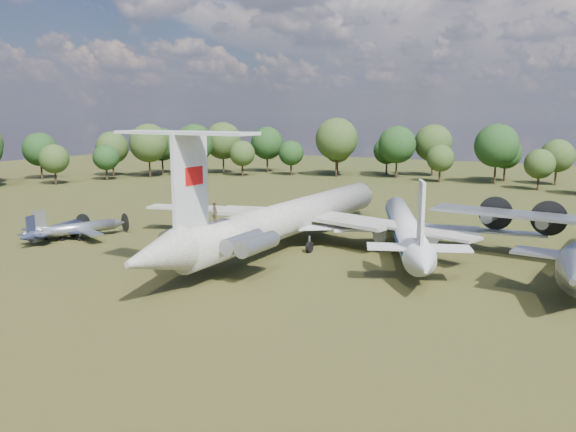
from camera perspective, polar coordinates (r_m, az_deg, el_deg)
The scene contains 6 objects.
ground at distance 71.19m, azimuth -4.90°, elevation -3.10°, with size 300.00×300.00×0.00m, color #273B13.
il62_airliner at distance 70.70m, azimuth 0.58°, elevation -0.73°, with size 45.76×59.49×5.83m, color beige, non-canonical shape.
tu104_jet at distance 70.01m, azimuth 11.81°, elevation -1.68°, with size 32.65×43.53×4.35m, color silver, non-canonical shape.
small_prop_west at distance 80.65m, azimuth -22.59°, elevation -1.55°, with size 10.02×13.67×2.00m, color black, non-canonical shape.
small_prop_northwest at distance 80.09m, azimuth -20.53°, elevation -1.42°, with size 10.97×14.95×2.19m, color #999BA0, non-canonical shape.
person_on_il62 at distance 56.49m, azimuth -7.46°, elevation 0.42°, with size 0.71×0.47×1.96m, color brown.
Camera 1 is at (39.05, -57.24, 16.33)m, focal length 35.00 mm.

